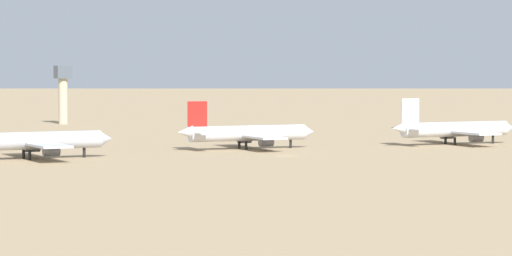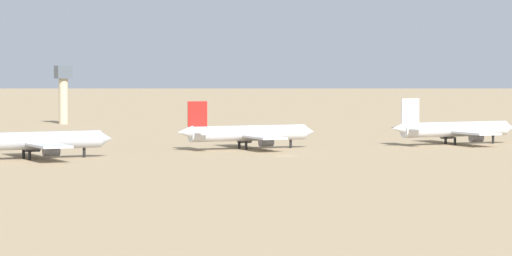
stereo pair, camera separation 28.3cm
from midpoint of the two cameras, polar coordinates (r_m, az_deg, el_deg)
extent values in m
plane|color=#9E8460|center=(338.53, 1.24, -1.13)|extent=(4000.00, 4000.00, 0.00)
pyramid|color=slate|center=(1288.45, -8.29, 4.74)|extent=(293.52, 187.16, 128.25)
pyramid|color=slate|center=(1448.97, 0.98, 3.71)|extent=(260.68, 198.46, 84.43)
cylinder|color=silver|center=(331.88, -8.96, -0.51)|extent=(32.81, 4.40, 4.10)
cone|color=silver|center=(337.36, -6.06, -0.43)|extent=(3.11, 3.92, 3.89)
cube|color=silver|center=(332.21, -8.79, -0.61)|extent=(7.27, 32.84, 0.57)
cylinder|color=slate|center=(339.94, -9.00, -0.77)|extent=(3.71, 2.29, 2.25)
cylinder|color=slate|center=(325.27, -8.23, -0.93)|extent=(3.71, 2.29, 2.25)
cylinder|color=black|center=(335.82, -6.92, -1.00)|extent=(0.72, 0.72, 2.25)
cylinder|color=black|center=(334.01, -9.33, -1.04)|extent=(0.72, 0.72, 2.25)
cylinder|color=black|center=(329.31, -9.09, -1.09)|extent=(0.72, 0.72, 2.25)
cylinder|color=silver|center=(361.99, -0.30, -0.21)|extent=(31.63, 5.36, 3.94)
cone|color=silver|center=(368.74, 2.16, -0.15)|extent=(3.12, 3.87, 3.74)
cone|color=silver|center=(355.91, -2.86, -0.17)|extent=(4.08, 3.52, 3.34)
cube|color=red|center=(356.81, -2.35, 0.57)|extent=(5.13, 0.72, 6.39)
cube|color=silver|center=(360.74, -2.57, -0.16)|extent=(3.45, 6.83, 0.35)
cube|color=silver|center=(353.36, -2.14, -0.23)|extent=(3.45, 6.83, 0.35)
cube|color=silver|center=(362.40, -0.16, -0.30)|extent=(8.12, 31.75, 0.55)
cylinder|color=slate|center=(369.67, -0.45, -0.45)|extent=(3.64, 2.32, 2.16)
cylinder|color=slate|center=(356.05, 0.44, -0.58)|extent=(3.64, 2.32, 2.16)
cylinder|color=black|center=(366.82, 1.43, -0.65)|extent=(0.69, 0.69, 2.16)
cylinder|color=black|center=(363.82, -0.66, -0.67)|extent=(0.69, 0.69, 2.16)
cylinder|color=black|center=(359.44, -0.38, -0.72)|extent=(0.69, 0.69, 2.16)
cylinder|color=silver|center=(384.07, 8.05, -0.05)|extent=(31.85, 4.77, 3.97)
cone|color=silver|center=(393.36, 10.20, 0.00)|extent=(3.07, 3.85, 3.77)
cone|color=silver|center=(375.31, 5.81, -0.01)|extent=(4.05, 3.47, 3.37)
cube|color=white|center=(376.76, 6.26, 0.70)|extent=(5.17, 0.63, 6.45)
cube|color=silver|center=(380.43, 5.96, 0.00)|extent=(3.34, 6.83, 0.36)
cube|color=silver|center=(373.54, 6.55, -0.06)|extent=(3.34, 6.83, 0.36)
cube|color=silver|center=(384.62, 8.18, -0.13)|extent=(7.55, 31.92, 0.56)
cylinder|color=slate|center=(391.55, 7.73, -0.28)|extent=(3.63, 2.27, 2.18)
cylinder|color=slate|center=(378.92, 8.89, -0.40)|extent=(3.63, 2.27, 2.18)
cylinder|color=black|center=(390.68, 9.56, -0.46)|extent=(0.69, 0.69, 2.18)
cylinder|color=black|center=(385.50, 7.68, -0.49)|extent=(0.69, 0.69, 2.18)
cylinder|color=black|center=(381.44, 8.05, -0.53)|extent=(0.69, 0.69, 2.18)
cylinder|color=#C6B793|center=(497.41, -7.76, 1.08)|extent=(3.20, 3.20, 15.90)
cube|color=#4C5660|center=(497.18, -7.77, 2.25)|extent=(5.20, 5.20, 4.48)
camera|label=1|loc=(0.14, -89.98, 0.00)|focal=99.20mm
camera|label=2|loc=(0.14, 90.02, 0.00)|focal=99.20mm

